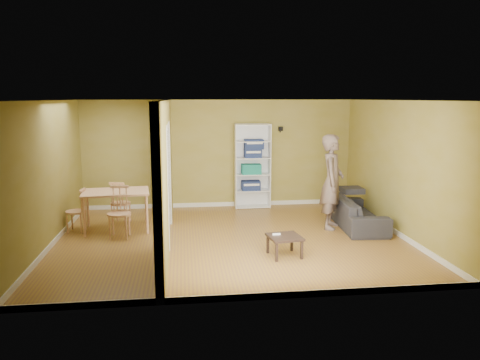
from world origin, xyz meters
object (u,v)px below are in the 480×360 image
coffee_table (285,239)px  person (332,174)px  chair_near (119,212)px  bookshelf (252,166)px  chair_far (121,202)px  dining_table (116,195)px  chair_left (76,210)px  sofa (357,208)px

coffee_table → person: bearing=50.5°
person → chair_near: (-4.23, -0.18, -0.64)m
bookshelf → chair_near: 3.70m
chair_far → chair_near: bearing=110.8°
dining_table → chair_far: size_ratio=1.41×
person → chair_far: size_ratio=2.46×
chair_left → sofa: bearing=94.5°
bookshelf → coffee_table: (0.01, -3.68, -0.71)m
bookshelf → chair_left: (-3.80, -1.73, -0.58)m
person → dining_table: size_ratio=1.75×
sofa → chair_far: chair_far is taller
sofa → chair_near: 4.81m
coffee_table → chair_near: (-2.90, 1.42, 0.19)m
dining_table → person: bearing=-4.6°
bookshelf → chair_far: size_ratio=2.21×
dining_table → chair_left: chair_left is taller
chair_far → sofa: bearing=-174.6°
person → bookshelf: person is taller
sofa → chair_far: bearing=84.4°
person → chair_far: person is taller
coffee_table → chair_far: 3.91m
sofa → bookshelf: (-1.91, 2.01, 0.63)m
chair_left → chair_near: size_ratio=0.89×
person → chair_left: person is taller
dining_table → chair_far: 0.61m
coffee_table → chair_left: 4.28m
bookshelf → dining_table: bearing=-150.2°
chair_near → chair_far: chair_near is taller
sofa → person: person is taller
chair_near → dining_table: bearing=106.0°
person → bookshelf: 2.47m
bookshelf → sofa: bearing=-46.5°
person → bookshelf: bearing=57.3°
bookshelf → chair_far: bookshelf is taller
dining_table → chair_left: size_ratio=1.48×
sofa → chair_far: (-4.91, 0.84, 0.07)m
chair_near → coffee_table: bearing=-22.9°
coffee_table → chair_far: bearing=140.3°
chair_left → coffee_table: bearing=70.4°
person → chair_left: 5.20m
coffee_table → dining_table: dining_table is taller
bookshelf → chair_left: size_ratio=2.32×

